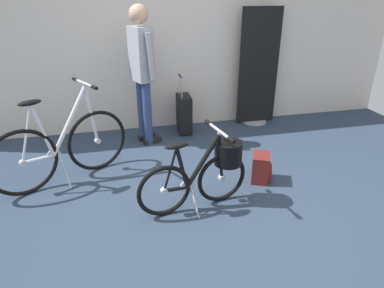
{
  "coord_description": "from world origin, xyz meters",
  "views": [
    {
      "loc": [
        -0.7,
        -2.52,
        1.9
      ],
      "look_at": [
        -0.03,
        0.33,
        0.55
      ],
      "focal_mm": 31.65,
      "sensor_mm": 36.0,
      "label": 1
    }
  ],
  "objects_px": {
    "display_bike_left": "(62,148)",
    "backpack_on_floor": "(261,168)",
    "visitor_near_wall": "(142,67)",
    "folding_bike_foreground": "(207,170)",
    "floor_banner_stand": "(258,74)",
    "rolling_suitcase": "(184,113)"
  },
  "relations": [
    {
      "from": "floor_banner_stand",
      "to": "display_bike_left",
      "type": "relative_size",
      "value": 1.26
    },
    {
      "from": "folding_bike_foreground",
      "to": "backpack_on_floor",
      "type": "distance_m",
      "value": 0.79
    },
    {
      "from": "display_bike_left",
      "to": "rolling_suitcase",
      "type": "xyz_separation_m",
      "value": [
        1.52,
        1.04,
        -0.11
      ]
    },
    {
      "from": "display_bike_left",
      "to": "backpack_on_floor",
      "type": "relative_size",
      "value": 4.4
    },
    {
      "from": "floor_banner_stand",
      "to": "backpack_on_floor",
      "type": "bearing_deg",
      "value": -110.8
    },
    {
      "from": "floor_banner_stand",
      "to": "backpack_on_floor",
      "type": "distance_m",
      "value": 1.87
    },
    {
      "from": "folding_bike_foreground",
      "to": "visitor_near_wall",
      "type": "distance_m",
      "value": 1.76
    },
    {
      "from": "display_bike_left",
      "to": "backpack_on_floor",
      "type": "xyz_separation_m",
      "value": [
        2.04,
        -0.48,
        -0.24
      ]
    },
    {
      "from": "floor_banner_stand",
      "to": "folding_bike_foreground",
      "type": "relative_size",
      "value": 1.56
    },
    {
      "from": "visitor_near_wall",
      "to": "backpack_on_floor",
      "type": "bearing_deg",
      "value": -50.03
    },
    {
      "from": "folding_bike_foreground",
      "to": "rolling_suitcase",
      "type": "distance_m",
      "value": 1.84
    },
    {
      "from": "folding_bike_foreground",
      "to": "rolling_suitcase",
      "type": "relative_size",
      "value": 1.3
    },
    {
      "from": "floor_banner_stand",
      "to": "rolling_suitcase",
      "type": "xyz_separation_m",
      "value": [
        -1.15,
        -0.13,
        -0.47
      ]
    },
    {
      "from": "floor_banner_stand",
      "to": "visitor_near_wall",
      "type": "distance_m",
      "value": 1.77
    },
    {
      "from": "folding_bike_foreground",
      "to": "visitor_near_wall",
      "type": "xyz_separation_m",
      "value": [
        -0.4,
        1.6,
        0.63
      ]
    },
    {
      "from": "rolling_suitcase",
      "to": "floor_banner_stand",
      "type": "bearing_deg",
      "value": 6.56
    },
    {
      "from": "rolling_suitcase",
      "to": "visitor_near_wall",
      "type": "bearing_deg",
      "value": -158.34
    },
    {
      "from": "visitor_near_wall",
      "to": "rolling_suitcase",
      "type": "relative_size",
      "value": 2.1
    },
    {
      "from": "floor_banner_stand",
      "to": "folding_bike_foreground",
      "type": "bearing_deg",
      "value": -124.03
    },
    {
      "from": "display_bike_left",
      "to": "visitor_near_wall",
      "type": "xyz_separation_m",
      "value": [
        0.95,
        0.82,
        0.62
      ]
    },
    {
      "from": "rolling_suitcase",
      "to": "folding_bike_foreground",
      "type": "bearing_deg",
      "value": -95.46
    },
    {
      "from": "floor_banner_stand",
      "to": "display_bike_left",
      "type": "bearing_deg",
      "value": -156.23
    }
  ]
}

